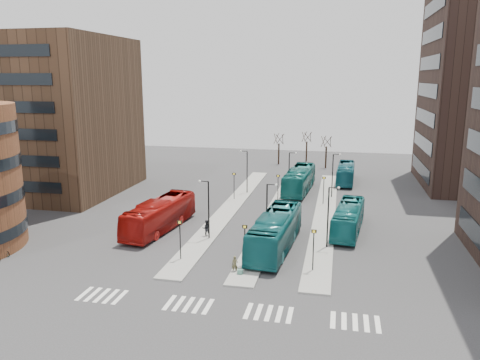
% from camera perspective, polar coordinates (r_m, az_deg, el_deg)
% --- Properties ---
extents(ground, '(160.00, 160.00, 0.00)m').
position_cam_1_polar(ground, '(32.39, -6.86, -18.20)').
color(ground, '#2D2D30').
rests_on(ground, ground).
extents(island_left, '(2.50, 45.00, 0.15)m').
position_cam_1_polar(island_left, '(60.11, -1.20, -3.36)').
color(island_left, gray).
rests_on(island_left, ground).
extents(island_mid, '(2.50, 45.00, 0.15)m').
position_cam_1_polar(island_mid, '(59.06, 4.48, -3.69)').
color(island_mid, gray).
rests_on(island_mid, ground).
extents(island_right, '(2.50, 45.00, 0.15)m').
position_cam_1_polar(island_right, '(58.61, 10.32, -3.99)').
color(island_right, gray).
rests_on(island_right, ground).
extents(suitcase, '(0.45, 0.36, 0.55)m').
position_cam_1_polar(suitcase, '(40.34, 0.02, -11.21)').
color(suitcase, navy).
rests_on(suitcase, ground).
extents(red_bus, '(4.40, 12.56, 3.42)m').
position_cam_1_polar(red_bus, '(51.99, -9.73, -4.21)').
color(red_bus, maroon).
rests_on(red_bus, ground).
extents(teal_bus_a, '(4.01, 13.15, 3.61)m').
position_cam_1_polar(teal_bus_a, '(45.79, 4.33, -6.25)').
color(teal_bus_a, '#135D60').
rests_on(teal_bus_a, ground).
extents(teal_bus_b, '(3.95, 12.87, 3.53)m').
position_cam_1_polar(teal_bus_b, '(68.85, 7.23, 0.04)').
color(teal_bus_b, '#13625F').
rests_on(teal_bus_b, ground).
extents(teal_bus_c, '(3.79, 11.12, 3.04)m').
position_cam_1_polar(teal_bus_c, '(52.07, 13.07, -4.56)').
color(teal_bus_c, '#166C6F').
rests_on(teal_bus_c, ground).
extents(teal_bus_d, '(2.94, 10.80, 2.98)m').
position_cam_1_polar(teal_bus_d, '(76.16, 12.75, 0.82)').
color(teal_bus_d, '#145765').
rests_on(teal_bus_d, ground).
extents(traveller, '(0.56, 0.38, 1.49)m').
position_cam_1_polar(traveller, '(40.71, -0.64, -10.25)').
color(traveller, brown).
rests_on(traveller, ground).
extents(commuter_a, '(1.07, 0.96, 1.83)m').
position_cam_1_polar(commuter_a, '(49.45, -4.12, -5.90)').
color(commuter_a, black).
rests_on(commuter_a, ground).
extents(commuter_b, '(0.70, 1.03, 1.63)m').
position_cam_1_polar(commuter_b, '(44.23, 3.92, -8.29)').
color(commuter_b, black).
rests_on(commuter_b, ground).
extents(commuter_c, '(0.88, 1.21, 1.69)m').
position_cam_1_polar(commuter_c, '(45.09, 1.81, -7.81)').
color(commuter_c, black).
rests_on(commuter_c, ground).
extents(bicycle_far, '(1.69, 0.99, 0.84)m').
position_cam_1_polar(bicycle_far, '(49.64, -26.82, -7.80)').
color(bicycle_far, gray).
rests_on(bicycle_far, ground).
extents(crosswalk_stripes, '(22.35, 2.40, 0.01)m').
position_cam_1_polar(crosswalk_stripes, '(35.28, -1.89, -15.36)').
color(crosswalk_stripes, silver).
rests_on(crosswalk_stripes, ground).
extents(office_block, '(25.00, 20.12, 22.00)m').
position_cam_1_polar(office_block, '(74.45, -23.75, 7.21)').
color(office_block, '#452F20').
rests_on(office_block, ground).
extents(sign_poles, '(12.45, 22.12, 3.65)m').
position_cam_1_polar(sign_poles, '(51.81, 3.04, -3.30)').
color(sign_poles, black).
rests_on(sign_poles, ground).
extents(lamp_posts, '(14.04, 20.24, 6.12)m').
position_cam_1_polar(lamp_posts, '(56.17, 4.91, -0.85)').
color(lamp_posts, black).
rests_on(lamp_posts, ground).
extents(bare_trees, '(10.97, 8.14, 5.90)m').
position_cam_1_polar(bare_trees, '(90.22, 7.75, 3.59)').
color(bare_trees, black).
rests_on(bare_trees, ground).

